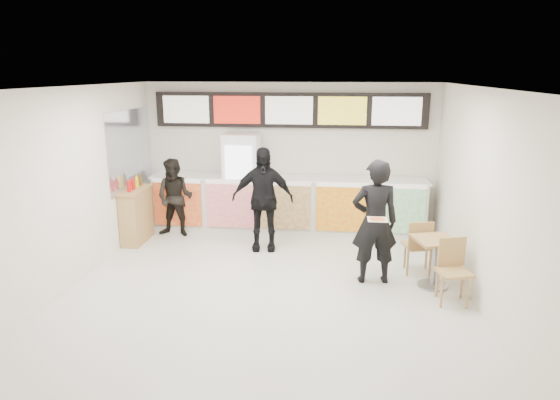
% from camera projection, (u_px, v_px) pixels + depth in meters
% --- Properties ---
extents(floor, '(7.00, 7.00, 0.00)m').
position_uv_depth(floor, '(266.00, 295.00, 7.37)').
color(floor, beige).
rests_on(floor, ground).
extents(ceiling, '(7.00, 7.00, 0.00)m').
position_uv_depth(ceiling, '(265.00, 88.00, 6.62)').
color(ceiling, white).
rests_on(ceiling, wall_back).
extents(wall_back, '(6.00, 0.00, 6.00)m').
position_uv_depth(wall_back, '(289.00, 156.00, 10.36)').
color(wall_back, silver).
rests_on(wall_back, floor).
extents(wall_left, '(0.00, 7.00, 7.00)m').
position_uv_depth(wall_left, '(64.00, 191.00, 7.33)').
color(wall_left, silver).
rests_on(wall_left, floor).
extents(wall_right, '(0.00, 7.00, 7.00)m').
position_uv_depth(wall_right, '(487.00, 203.00, 6.66)').
color(wall_right, silver).
rests_on(wall_right, floor).
extents(service_counter, '(5.56, 0.77, 1.14)m').
position_uv_depth(service_counter, '(287.00, 204.00, 10.20)').
color(service_counter, silver).
rests_on(service_counter, floor).
extents(menu_board, '(5.50, 0.14, 0.70)m').
position_uv_depth(menu_board, '(289.00, 110.00, 10.04)').
color(menu_board, black).
rests_on(menu_board, wall_back).
extents(drinks_fridge, '(0.70, 0.67, 2.00)m').
position_uv_depth(drinks_fridge, '(242.00, 182.00, 10.21)').
color(drinks_fridge, white).
rests_on(drinks_fridge, floor).
extents(mirror_panel, '(0.01, 2.00, 1.50)m').
position_uv_depth(mirror_panel, '(130.00, 149.00, 9.62)').
color(mirror_panel, '#B2B7BF').
rests_on(mirror_panel, wall_left).
extents(customer_main, '(0.77, 0.56, 1.95)m').
position_uv_depth(customer_main, '(375.00, 222.00, 7.63)').
color(customer_main, black).
rests_on(customer_main, floor).
extents(customer_left, '(0.81, 0.66, 1.56)m').
position_uv_depth(customer_left, '(175.00, 198.00, 9.87)').
color(customer_left, black).
rests_on(customer_left, floor).
extents(customer_mid, '(1.16, 0.57, 1.91)m').
position_uv_depth(customer_mid, '(263.00, 199.00, 9.07)').
color(customer_mid, black).
rests_on(customer_mid, floor).
extents(pizza_slice, '(0.36, 0.36, 0.02)m').
position_uv_depth(pizza_slice, '(377.00, 219.00, 7.15)').
color(pizza_slice, beige).
rests_on(pizza_slice, customer_main).
extents(cafe_table, '(0.86, 1.63, 0.92)m').
position_uv_depth(cafe_table, '(435.00, 254.00, 7.55)').
color(cafe_table, '#AA854D').
rests_on(cafe_table, floor).
extents(condiment_ledge, '(0.38, 0.93, 1.24)m').
position_uv_depth(condiment_ledge, '(136.00, 215.00, 9.58)').
color(condiment_ledge, '#AA854D').
rests_on(condiment_ledge, floor).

